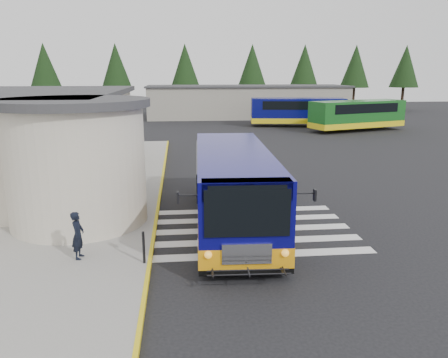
{
  "coord_description": "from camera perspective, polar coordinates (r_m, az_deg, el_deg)",
  "views": [
    {
      "loc": [
        -3.0,
        -16.52,
        5.92
      ],
      "look_at": [
        -1.38,
        -0.5,
        1.96
      ],
      "focal_mm": 35.0,
      "sensor_mm": 36.0,
      "label": 1
    }
  ],
  "objects": [
    {
      "name": "sidewalk",
      "position": [
        22.16,
        -21.3,
        -2.46
      ],
      "size": [
        10.0,
        34.0,
        0.15
      ],
      "primitive_type": "cube",
      "color": "gray",
      "rests_on": "ground"
    },
    {
      "name": "crosswalk",
      "position": [
        16.98,
        3.06,
        -6.6
      ],
      "size": [
        8.0,
        5.35,
        0.01
      ],
      "color": "silver",
      "rests_on": "ground"
    },
    {
      "name": "station_building",
      "position": [
        24.93,
        -24.16,
        4.87
      ],
      "size": [
        12.7,
        18.7,
        4.8
      ],
      "color": "#BDB6A0",
      "rests_on": "ground"
    },
    {
      "name": "pedestrian_a",
      "position": [
        14.6,
        -18.55,
        -6.97
      ],
      "size": [
        0.41,
        0.59,
        1.54
      ],
      "primitive_type": "imported",
      "rotation": [
        0.0,
        0.0,
        1.49
      ],
      "color": "black",
      "rests_on": "sidewalk"
    },
    {
      "name": "pedestrian_b",
      "position": [
        16.41,
        -15.72,
        -4.12
      ],
      "size": [
        0.95,
        1.04,
        1.73
      ],
      "primitive_type": "imported",
      "rotation": [
        0.0,
        0.0,
        -1.12
      ],
      "color": "black",
      "rests_on": "sidewalk"
    },
    {
      "name": "far_bus_a",
      "position": [
        49.95,
        9.58,
        8.8
      ],
      "size": [
        10.6,
        4.12,
        2.66
      ],
      "rotation": [
        0.0,
        0.0,
        1.45
      ],
      "color": "#070953",
      "rests_on": "ground"
    },
    {
      "name": "ground",
      "position": [
        17.8,
        4.27,
        -5.66
      ],
      "size": [
        140.0,
        140.0,
        0.0
      ],
      "primitive_type": "plane",
      "color": "black",
      "rests_on": "ground"
    },
    {
      "name": "transit_bus",
      "position": [
        16.95,
        1.2,
        -1.54
      ],
      "size": [
        3.88,
        10.76,
        3.0
      ],
      "rotation": [
        0.0,
        0.0,
        -0.04
      ],
      "color": "#0A0860",
      "rests_on": "ground"
    },
    {
      "name": "bollard",
      "position": [
        13.83,
        -10.45,
        -8.78
      ],
      "size": [
        0.08,
        0.08,
        1.02
      ],
      "primitive_type": "cylinder",
      "color": "black",
      "rests_on": "sidewalk"
    },
    {
      "name": "tree_line",
      "position": [
        67.17,
        2.21,
        14.52
      ],
      "size": [
        58.4,
        4.4,
        10.0
      ],
      "color": "black",
      "rests_on": "ground"
    },
    {
      "name": "depot_building",
      "position": [
        59.33,
        2.98,
        10.1
      ],
      "size": [
        26.4,
        8.4,
        4.2
      ],
      "color": "gray",
      "rests_on": "ground"
    },
    {
      "name": "curb_strip",
      "position": [
        21.36,
        -8.4,
        -2.21
      ],
      "size": [
        0.12,
        34.0,
        0.16
      ],
      "primitive_type": "cube",
      "color": "yellow",
      "rests_on": "ground"
    },
    {
      "name": "far_bus_b",
      "position": [
        47.37,
        17.02,
        8.12
      ],
      "size": [
        10.67,
        6.0,
        2.65
      ],
      "rotation": [
        0.0,
        0.0,
        1.89
      ],
      "color": "#17561C",
      "rests_on": "ground"
    }
  ]
}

